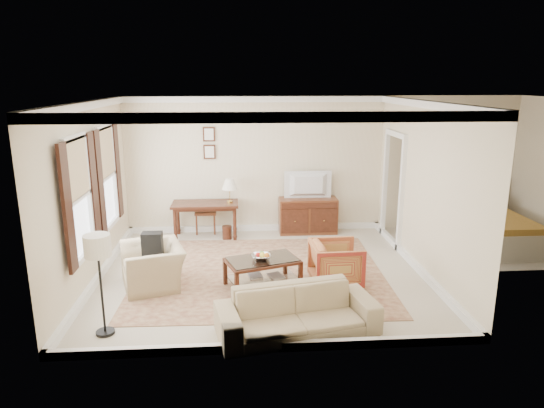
{
  "coord_description": "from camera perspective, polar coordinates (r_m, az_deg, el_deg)",
  "views": [
    {
      "loc": [
        -0.38,
        -7.75,
        3.23
      ],
      "look_at": [
        0.2,
        0.3,
        1.15
      ],
      "focal_mm": 32.0,
      "sensor_mm": 36.0,
      "label": 1
    }
  ],
  "objects": [
    {
      "name": "sideboard",
      "position": [
        10.48,
        4.23,
        -1.36
      ],
      "size": [
        1.24,
        0.48,
        0.76
      ],
      "primitive_type": "cube",
      "color": "brown",
      "rests_on": "room_shell"
    },
    {
      "name": "backpack",
      "position": [
        8.03,
        -13.91,
        -4.35
      ],
      "size": [
        0.23,
        0.33,
        0.4
      ],
      "primitive_type": "cube",
      "rotation": [
        0.0,
        0.0,
        -1.53
      ],
      "color": "black",
      "rests_on": "club_armchair"
    },
    {
      "name": "doorway",
      "position": [
        9.99,
        14.01,
        1.56
      ],
      "size": [
        0.1,
        1.12,
        2.25
      ],
      "primitive_type": null,
      "color": "white",
      "rests_on": "room_shell"
    },
    {
      "name": "sofa",
      "position": [
        6.4,
        3.0,
        -11.76
      ],
      "size": [
        2.15,
        1.0,
        0.81
      ],
      "primitive_type": "imported",
      "rotation": [
        0.0,
        0.0,
        0.2
      ],
      "color": "tan",
      "rests_on": "room_shell"
    },
    {
      "name": "desk_chair",
      "position": [
        10.53,
        -7.82,
        -0.57
      ],
      "size": [
        0.52,
        0.52,
        1.05
      ],
      "primitive_type": null,
      "rotation": [
        0.0,
        0.0,
        -0.16
      ],
      "color": "brown",
      "rests_on": "room_shell"
    },
    {
      "name": "annex_bedroom",
      "position": [
        10.55,
        23.6,
        -2.69
      ],
      "size": [
        3.0,
        2.7,
        2.9
      ],
      "color": "beige",
      "rests_on": "ground"
    },
    {
      "name": "window_rear",
      "position": [
        9.11,
        -18.83,
        3.05
      ],
      "size": [
        0.12,
        1.56,
        1.8
      ],
      "primitive_type": null,
      "color": "#CCB284",
      "rests_on": "room_shell"
    },
    {
      "name": "book_b",
      "position": [
        7.79,
        -0.24,
        -8.57
      ],
      "size": [
        0.27,
        0.13,
        0.38
      ],
      "primitive_type": "imported",
      "rotation": [
        0.0,
        0.0,
        0.37
      ],
      "color": "brown",
      "rests_on": "coffee_table"
    },
    {
      "name": "coffee_table",
      "position": [
        7.76,
        -1.14,
        -7.21
      ],
      "size": [
        1.27,
        0.97,
        0.48
      ],
      "rotation": [
        0.0,
        0.0,
        0.32
      ],
      "color": "#492214",
      "rests_on": "room_shell"
    },
    {
      "name": "book_a",
      "position": [
        7.84,
        -2.81,
        -8.4
      ],
      "size": [
        0.28,
        0.09,
        0.38
      ],
      "primitive_type": "imported",
      "rotation": [
        0.0,
        0.0,
        0.18
      ],
      "color": "brown",
      "rests_on": "coffee_table"
    },
    {
      "name": "room_shell",
      "position": [
        7.79,
        -1.32,
        8.87
      ],
      "size": [
        5.51,
        5.01,
        2.91
      ],
      "color": "beige",
      "rests_on": "ground"
    },
    {
      "name": "window_front",
      "position": [
        7.6,
        -21.77,
        0.65
      ],
      "size": [
        0.12,
        1.56,
        1.8
      ],
      "primitive_type": null,
      "color": "#CCB284",
      "rests_on": "room_shell"
    },
    {
      "name": "fruit_bowl",
      "position": [
        7.68,
        -1.3,
        -6.13
      ],
      "size": [
        0.42,
        0.42,
        0.1
      ],
      "primitive_type": "imported",
      "color": "silver",
      "rests_on": "coffee_table"
    },
    {
      "name": "striped_armchair",
      "position": [
        7.88,
        7.56,
        -6.74
      ],
      "size": [
        0.75,
        0.8,
        0.79
      ],
      "primitive_type": "imported",
      "rotation": [
        0.0,
        0.0,
        1.6
      ],
      "color": "maroon",
      "rests_on": "room_shell"
    },
    {
      "name": "club_armchair",
      "position": [
        7.99,
        -13.86,
        -6.31
      ],
      "size": [
        0.95,
        1.19,
        0.91
      ],
      "primitive_type": "imported",
      "rotation": [
        0.0,
        0.0,
        -1.27
      ],
      "color": "tan",
      "rests_on": "room_shell"
    },
    {
      "name": "desk_lamp",
      "position": [
        10.06,
        -5.0,
        1.58
      ],
      "size": [
        0.32,
        0.32,
        0.5
      ],
      "primitive_type": null,
      "color": "silver",
      "rests_on": "writing_desk"
    },
    {
      "name": "floor_lamp",
      "position": [
        6.47,
        -19.8,
        -5.46
      ],
      "size": [
        0.33,
        0.33,
        1.36
      ],
      "color": "black",
      "rests_on": "room_shell"
    },
    {
      "name": "rug",
      "position": [
        8.4,
        -1.43,
        -8.12
      ],
      "size": [
        4.27,
        3.69,
        0.01
      ],
      "primitive_type": "cube",
      "rotation": [
        0.0,
        0.0,
        -0.03
      ],
      "color": "maroon",
      "rests_on": "room_shell"
    },
    {
      "name": "tv",
      "position": [
        10.26,
        4.34,
        3.24
      ],
      "size": [
        0.96,
        0.55,
        0.13
      ],
      "primitive_type": "imported",
      "rotation": [
        0.0,
        0.0,
        3.14
      ],
      "color": "black",
      "rests_on": "sideboard"
    },
    {
      "name": "writing_desk",
      "position": [
        10.16,
        -7.85,
        -0.46
      ],
      "size": [
        1.37,
        0.69,
        0.75
      ],
      "color": "#492214",
      "rests_on": "room_shell"
    },
    {
      "name": "framed_prints",
      "position": [
        10.31,
        -7.4,
        7.15
      ],
      "size": [
        0.25,
        0.04,
        0.68
      ],
      "primitive_type": null,
      "color": "#492214",
      "rests_on": "room_shell"
    }
  ]
}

